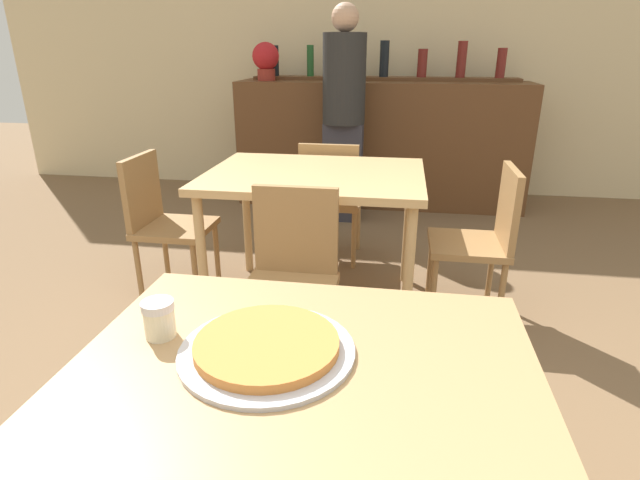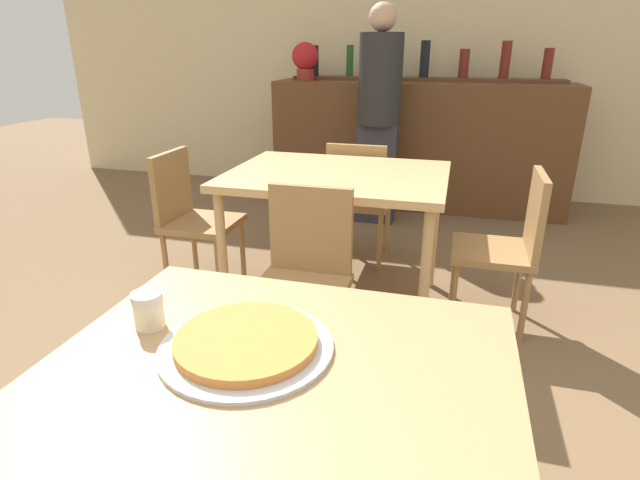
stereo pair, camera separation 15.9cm
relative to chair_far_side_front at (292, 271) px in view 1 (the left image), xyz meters
name	(u,v)px [view 1 (the left image)]	position (x,y,z in m)	size (l,w,h in m)	color
wall_back	(386,47)	(0.25, 3.23, 0.92)	(8.00, 0.05, 2.80)	beige
dining_table_near	(302,399)	(0.25, -1.03, 0.17)	(1.06, 0.87, 0.72)	#A87F51
dining_table_far	(315,187)	(0.00, 0.61, 0.22)	(1.14, 0.88, 0.78)	tan
bar_counter	(380,144)	(0.25, 2.72, 0.08)	(2.60, 0.56, 1.11)	brown
bar_back_shelf	(387,72)	(0.28, 2.86, 0.71)	(2.39, 0.24, 0.34)	brown
chair_far_side_front	(292,271)	(0.00, 0.00, 0.00)	(0.40, 0.40, 0.83)	olive
chair_far_side_back	(331,195)	(0.00, 1.22, 0.00)	(0.40, 0.40, 0.83)	olive
chair_far_side_left	(162,217)	(-0.90, 0.61, 0.00)	(0.40, 0.40, 0.83)	olive
chair_far_side_right	(484,234)	(0.90, 0.61, 0.00)	(0.40, 0.40, 0.83)	olive
pizza_tray	(267,347)	(0.16, -0.98, 0.26)	(0.42, 0.42, 0.04)	#B7B7BC
cheese_shaker	(159,319)	(-0.12, -0.95, 0.29)	(0.08, 0.08, 0.10)	beige
person_standing	(344,109)	(-0.03, 2.14, 0.45)	(0.34, 0.34, 1.71)	#2D2D38
potted_plant	(266,59)	(-0.80, 2.67, 0.82)	(0.24, 0.24, 0.33)	maroon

